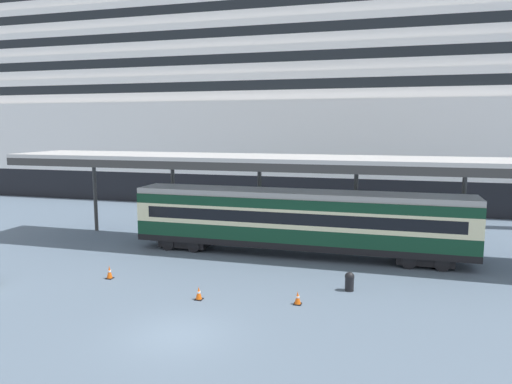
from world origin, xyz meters
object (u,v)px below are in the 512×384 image
object	(u,v)px
train_carriage	(298,220)
traffic_cone_near	(199,293)
traffic_cone_mid	(298,298)
traffic_cone_far	(109,272)
cruise_ship	(399,84)
quay_bollard	(350,281)

from	to	relation	value
train_carriage	traffic_cone_near	xyz separation A→B (m)	(-3.05, -8.91, -1.99)
traffic_cone_mid	train_carriage	bearing A→B (deg)	100.65
traffic_cone_far	traffic_cone_mid	bearing A→B (deg)	-5.13
cruise_ship	train_carriage	world-z (taller)	cruise_ship
train_carriage	quay_bollard	size ratio (longest dim) A/B	21.86
traffic_cone_mid	quay_bollard	world-z (taller)	quay_bollard
cruise_ship	traffic_cone_far	bearing A→B (deg)	-111.49
cruise_ship	traffic_cone_mid	size ratio (longest dim) A/B	240.45
cruise_ship	traffic_cone_near	size ratio (longest dim) A/B	233.98
quay_bollard	train_carriage	bearing A→B (deg)	122.68
traffic_cone_mid	cruise_ship	bearing A→B (deg)	83.33
traffic_cone_near	traffic_cone_far	xyz separation A→B (m)	(-5.82, 1.60, 0.04)
train_carriage	traffic_cone_far	size ratio (longest dim) A/B	29.46
train_carriage	traffic_cone_near	world-z (taller)	train_carriage
traffic_cone_far	quay_bollard	distance (m)	12.66
traffic_cone_mid	quay_bollard	bearing A→B (deg)	49.49
traffic_cone_mid	quay_bollard	xyz separation A→B (m)	(2.13, 2.50, 0.22)
traffic_cone_mid	traffic_cone_far	distance (m)	10.46
cruise_ship	traffic_cone_mid	world-z (taller)	cruise_ship
cruise_ship	traffic_cone_far	size ratio (longest dim) A/B	206.79
train_carriage	quay_bollard	xyz separation A→B (m)	(3.68, -5.74, -1.79)
traffic_cone_far	quay_bollard	xyz separation A→B (m)	(12.56, 1.56, 0.17)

